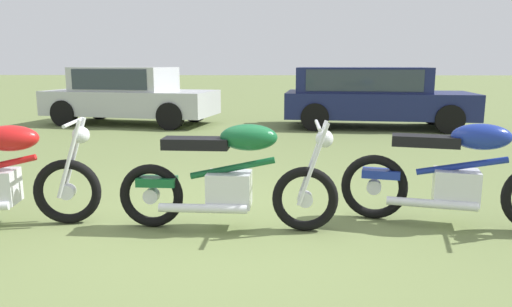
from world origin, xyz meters
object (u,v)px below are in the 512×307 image
(motorcycle_green, at_px, (230,178))
(car_navy, at_px, (369,93))
(car_silver, at_px, (129,93))
(motorcycle_blue, at_px, (457,175))

(motorcycle_green, xyz_separation_m, car_navy, (2.67, 7.30, 0.34))
(car_navy, bearing_deg, car_silver, -177.92)
(motorcycle_green, bearing_deg, car_silver, 115.27)
(motorcycle_green, relative_size, car_navy, 0.45)
(car_navy, bearing_deg, motorcycle_blue, -88.32)
(motorcycle_green, distance_m, motorcycle_blue, 2.13)
(car_silver, bearing_deg, car_navy, 7.21)
(motorcycle_green, xyz_separation_m, motorcycle_blue, (2.12, 0.18, -0.00))
(motorcycle_green, distance_m, car_silver, 8.40)
(car_silver, bearing_deg, motorcycle_green, -55.67)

